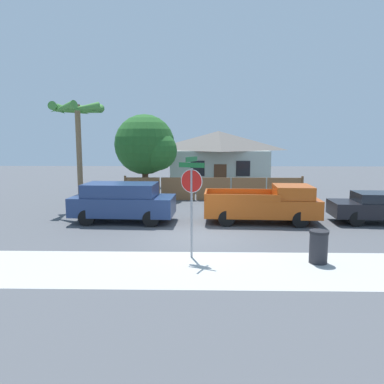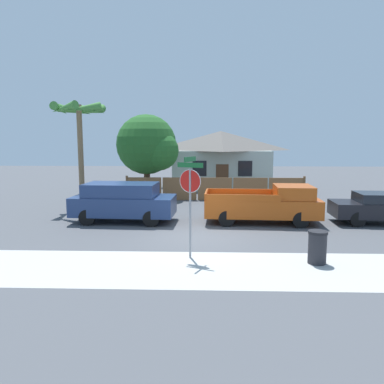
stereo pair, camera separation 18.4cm
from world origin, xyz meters
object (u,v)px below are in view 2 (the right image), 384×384
(stop_sign, at_px, (190,190))
(trash_bin, at_px, (317,247))
(house, at_px, (221,158))
(parked_sedan, at_px, (384,208))
(oak_tree, at_px, (149,146))
(red_suv, at_px, (123,201))
(orange_pickup, at_px, (266,204))
(palm_tree, at_px, (79,118))

(stop_sign, xyz_separation_m, trash_bin, (3.85, -0.46, -1.65))
(stop_sign, height_order, trash_bin, stop_sign)
(house, xyz_separation_m, parked_sedan, (6.72, -13.15, -1.56))
(oak_tree, xyz_separation_m, red_suv, (-0.14, -7.18, -2.38))
(parked_sedan, bearing_deg, stop_sign, -145.37)
(stop_sign, bearing_deg, orange_pickup, 82.09)
(oak_tree, bearing_deg, orange_pickup, -48.74)
(palm_tree, xyz_separation_m, stop_sign, (6.11, -8.15, -2.68))
(oak_tree, xyz_separation_m, parked_sedan, (11.52, -7.18, -2.61))
(oak_tree, height_order, parked_sedan, oak_tree)
(red_suv, distance_m, stop_sign, 6.21)
(oak_tree, relative_size, stop_sign, 1.67)
(palm_tree, relative_size, stop_sign, 1.76)
(red_suv, relative_size, orange_pickup, 0.91)
(red_suv, height_order, orange_pickup, red_suv)
(oak_tree, relative_size, orange_pickup, 1.04)
(orange_pickup, relative_size, stop_sign, 1.61)
(stop_sign, bearing_deg, palm_tree, 150.91)
(house, xyz_separation_m, trash_bin, (2.14, -18.77, -1.78))
(red_suv, bearing_deg, trash_bin, -35.34)
(house, relative_size, stop_sign, 2.45)
(red_suv, distance_m, trash_bin, 9.06)
(palm_tree, bearing_deg, trash_bin, -40.83)
(red_suv, bearing_deg, house, 72.52)
(trash_bin, bearing_deg, stop_sign, 173.22)
(oak_tree, bearing_deg, house, 51.25)
(oak_tree, height_order, red_suv, oak_tree)
(trash_bin, bearing_deg, oak_tree, 118.46)
(trash_bin, bearing_deg, palm_tree, 139.17)
(house, bearing_deg, trash_bin, -83.48)
(house, height_order, trash_bin, house)
(parked_sedan, distance_m, stop_sign, 9.98)
(house, height_order, stop_sign, house)
(oak_tree, bearing_deg, red_suv, -91.15)
(orange_pickup, relative_size, parked_sedan, 1.12)
(trash_bin, bearing_deg, orange_pickup, 96.43)
(orange_pickup, xyz_separation_m, stop_sign, (-3.21, -5.15, 1.32))
(parked_sedan, bearing_deg, oak_tree, 151.17)
(red_suv, xyz_separation_m, orange_pickup, (6.45, -0.01, -0.12))
(palm_tree, xyz_separation_m, red_suv, (2.87, -2.98, -3.87))
(orange_pickup, bearing_deg, red_suv, -177.01)
(palm_tree, height_order, trash_bin, palm_tree)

